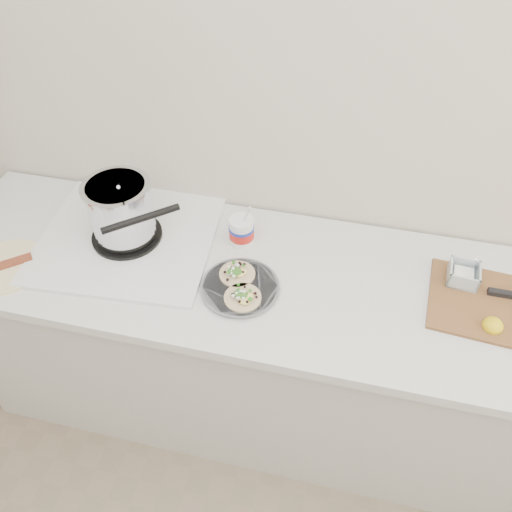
% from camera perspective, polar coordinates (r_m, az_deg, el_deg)
% --- Properties ---
extents(counter, '(2.44, 0.66, 0.90)m').
position_cam_1_polar(counter, '(2.02, 2.63, -10.73)').
color(counter, beige).
rests_on(counter, ground).
extents(stove, '(0.64, 0.60, 0.29)m').
position_cam_1_polar(stove, '(1.77, -14.93, 4.08)').
color(stove, silver).
rests_on(stove, counter).
extents(taco_plate, '(0.26, 0.26, 0.04)m').
position_cam_1_polar(taco_plate, '(1.60, -1.85, -3.38)').
color(taco_plate, slate).
rests_on(taco_plate, counter).
extents(tub, '(0.09, 0.09, 0.20)m').
position_cam_1_polar(tub, '(1.72, -1.59, 3.15)').
color(tub, white).
rests_on(tub, counter).
extents(cutboard, '(0.46, 0.34, 0.07)m').
position_cam_1_polar(cutboard, '(1.73, 26.06, -4.77)').
color(cutboard, brown).
rests_on(cutboard, counter).
extents(bacon_plate, '(0.25, 0.25, 0.02)m').
position_cam_1_polar(bacon_plate, '(1.87, -26.51, -1.04)').
color(bacon_plate, beige).
rests_on(bacon_plate, counter).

